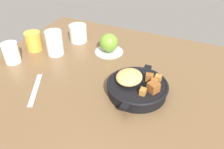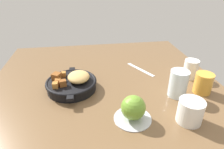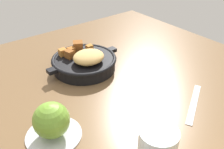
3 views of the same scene
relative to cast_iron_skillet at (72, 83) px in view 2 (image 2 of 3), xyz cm
name	(u,v)px [view 2 (image 2 of 3)]	position (x,y,z in cm)	size (l,w,h in cm)	color
ground_plane	(105,86)	(-2.30, 13.64, -4.03)	(98.05, 96.99, 2.40)	brown
cast_iron_skillet	(72,83)	(0.00, 0.00, 0.00)	(24.44, 20.19, 7.33)	black
saucer_plate	(133,118)	(20.86, 19.86, -2.53)	(12.33, 12.33, 0.60)	#B7BABF
red_apple	(133,108)	(20.86, 19.86, 1.73)	(7.92, 7.92, 7.92)	olive
butter_knife	(140,69)	(-12.70, 31.95, -2.65)	(17.22, 1.60, 0.36)	silver
ceramic_mug_white	(190,111)	(24.48, 37.28, 1.06)	(7.93, 7.93, 7.78)	silver
white_creamer_pitcher	(191,69)	(-1.92, 51.66, 1.32)	(6.13, 6.13, 8.31)	white
water_glass_tall	(178,83)	(10.13, 39.82, 2.37)	(6.95, 6.95, 10.39)	silver
juice_glass_amber	(203,83)	(9.49, 50.60, 1.20)	(6.82, 6.82, 8.07)	gold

